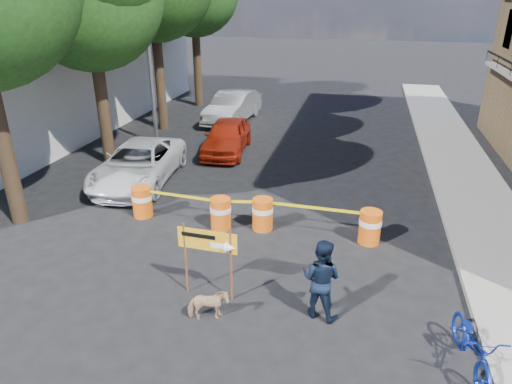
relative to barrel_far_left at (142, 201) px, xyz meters
The scene contains 15 objects.
ground 4.72m from the barrel_far_left, 41.62° to the right, with size 120.00×120.00×0.00m, color black.
sidewalk_east 10.13m from the barrel_far_left, 16.54° to the left, with size 2.40×40.00×0.15m, color gray.
white_building 11.99m from the barrel_far_left, 144.05° to the left, with size 8.00×22.00×6.00m, color silver.
streetlamp 7.87m from the barrel_far_left, 110.82° to the left, with size 1.25×0.18×8.00m.
barrel_far_left is the anchor object (origin of this frame).
barrel_mid_left 2.46m from the barrel_far_left, ahead, with size 0.58×0.58×0.90m.
barrel_mid_right 3.58m from the barrel_far_left, ahead, with size 0.58×0.58×0.90m.
barrel_far_right 6.45m from the barrel_far_left, ahead, with size 0.58×0.58×0.90m.
detour_sign 4.64m from the barrel_far_left, 44.29° to the right, with size 1.30×0.25×1.67m.
pedestrian 6.41m from the barrel_far_left, 30.89° to the right, with size 0.83×0.65×1.71m, color black.
bicycle 9.19m from the barrel_far_left, 26.76° to the right, with size 0.66×0.99×1.88m, color #122B99.
dog 5.21m from the barrel_far_left, 49.69° to the right, with size 0.37×0.82×0.69m, color tan.
suv_white 2.72m from the barrel_far_left, 118.47° to the left, with size 2.23×4.84×1.34m, color silver.
sedan_red 6.21m from the barrel_far_left, 83.45° to the left, with size 1.60×3.98×1.35m, color #AA220E.
sedan_silver 10.92m from the barrel_far_left, 92.13° to the left, with size 1.59×4.57×1.51m, color #A0A2A7.
Camera 1 is at (2.49, -7.79, 6.02)m, focal length 32.00 mm.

